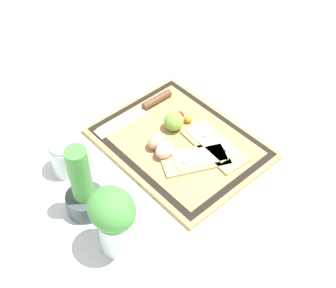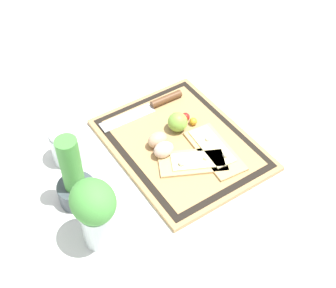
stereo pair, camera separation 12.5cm
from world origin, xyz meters
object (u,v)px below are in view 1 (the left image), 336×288
Objects in this scene: egg_brown at (157,141)px; herb_glass at (113,218)px; cherry_tomato_yellow at (188,119)px; sauce_jar at (68,158)px; pizza_slice_near at (214,145)px; pizza_slice_far at (196,159)px; lime at (174,121)px; egg_pink at (165,150)px; knife at (147,106)px; cherry_tomato_red at (180,115)px; herb_pot at (83,191)px.

herb_glass is (-0.16, 0.27, 0.08)m from egg_brown.
egg_brown is 2.60× the size of cherry_tomato_yellow.
egg_brown is at bearing -115.86° from sauce_jar.
egg_brown is at bearing 48.29° from pizza_slice_near.
pizza_slice_far is at bearing -79.22° from herb_glass.
cherry_tomato_yellow is at bearing -65.69° from herb_glass.
herb_glass is at bearing 118.31° from lime.
egg_pink is at bearing -124.44° from sauce_jar.
lime is (0.06, -0.09, 0.01)m from egg_pink.
cherry_tomato_red is at bearing -157.47° from knife.
pizza_slice_near is 1.02× the size of pizza_slice_far.
pizza_slice_far is 3.45× the size of egg_brown.
knife is at bearing -26.02° from egg_pink.
sauce_jar is (0.14, 0.21, 0.01)m from egg_pink.
pizza_slice_near is at bearing -171.63° from knife.
pizza_slice_near is 3.53× the size of egg_pink.
herb_pot is at bearing 76.34° from pizza_slice_far.
pizza_slice_near is at bearing -80.68° from herb_glass.
knife is 4.65× the size of egg_brown.
cherry_tomato_yellow is 0.22× the size of sauce_jar.
pizza_slice_far is at bearing 152.29° from cherry_tomato_red.
herb_pot is at bearing 163.05° from sauce_jar.
herb_glass is (-0.13, 0.01, 0.04)m from herb_pot.
egg_pink reaches higher than knife.
cherry_tomato_red is at bearing -79.10° from herb_pot.
lime is (0.02, -0.08, 0.01)m from egg_brown.
egg_pink is 0.27× the size of herb_pot.
cherry_tomato_red is (-0.10, -0.04, 0.00)m from knife.
cherry_tomato_yellow is at bearing -83.93° from egg_brown.
cherry_tomato_yellow is 0.36m from sauce_jar.
herb_glass is at bearing 114.31° from cherry_tomato_yellow.
lime is 2.53× the size of cherry_tomato_yellow.
herb_pot is at bearing 100.90° from cherry_tomato_red.
herb_glass reaches higher than lime.
knife is 1.39× the size of herb_glass.
sauce_jar is at bearing 50.92° from pizza_slice_far.
pizza_slice_far is at bearing 171.57° from knife.
herb_glass is at bearing 131.12° from knife.
herb_glass is (-0.18, 0.40, 0.09)m from cherry_tomato_yellow.
lime is 0.34m from herb_pot.
sauce_jar is 0.53× the size of herb_glass.
pizza_slice_far is 0.15m from cherry_tomato_yellow.
knife is 10.88× the size of cherry_tomato_red.
herb_glass reaches higher than knife.
egg_brown is 1.03× the size of lime.
cherry_tomato_yellow is 0.39m from herb_pot.
egg_pink is 0.15m from cherry_tomato_red.
pizza_slice_near is at bearing -131.71° from egg_brown.
sauce_jar reaches higher than egg_pink.
egg_brown is 0.13m from cherry_tomato_yellow.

